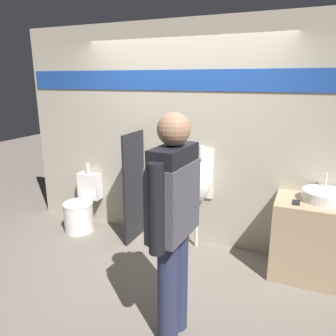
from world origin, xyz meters
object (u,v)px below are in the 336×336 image
(urinal_near_counter, at_px, (198,182))
(person_in_vest, at_px, (173,215))
(cell_phone, at_px, (296,202))
(toilet, at_px, (81,209))
(sink_basin, at_px, (325,196))

(urinal_near_counter, distance_m, person_in_vest, 1.52)
(cell_phone, bearing_deg, toilet, 178.26)
(sink_basin, height_order, urinal_near_counter, urinal_near_counter)
(sink_basin, xyz_separation_m, toilet, (-2.99, -0.09, -0.60))
(cell_phone, bearing_deg, person_in_vest, -124.08)
(urinal_near_counter, bearing_deg, person_in_vest, -78.93)
(toilet, bearing_deg, cell_phone, -1.74)
(urinal_near_counter, height_order, person_in_vest, person_in_vest)
(sink_basin, distance_m, cell_phone, 0.31)
(urinal_near_counter, height_order, toilet, urinal_near_counter)
(person_in_vest, bearing_deg, sink_basin, -34.53)
(sink_basin, bearing_deg, cell_phone, -146.23)
(cell_phone, distance_m, person_in_vest, 1.49)
(person_in_vest, bearing_deg, cell_phone, -30.76)
(cell_phone, relative_size, toilet, 0.16)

